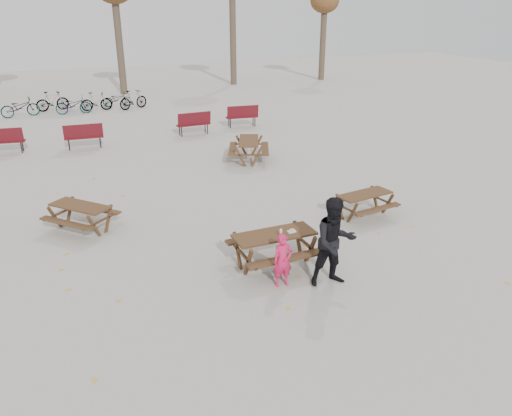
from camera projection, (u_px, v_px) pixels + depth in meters
name	position (u px, v px, depth m)	size (l,w,h in m)	color
ground	(274.00, 265.00, 11.15)	(80.00, 80.00, 0.00)	gray
main_picnic_table	(274.00, 241.00, 10.93)	(1.80, 1.45, 0.78)	#3A2315
food_tray	(292.00, 231.00, 10.91)	(0.18, 0.11, 0.04)	silver
bread_roll	(292.00, 230.00, 10.89)	(0.14, 0.06, 0.05)	tan
soda_bottle	(281.00, 233.00, 10.71)	(0.07, 0.07, 0.17)	silver
child	(283.00, 261.00, 10.14)	(0.42, 0.27, 1.14)	#D01A4E
adult	(335.00, 242.00, 10.06)	(0.92, 0.72, 1.90)	black
picnic_table_east	(364.00, 205.00, 13.59)	(1.53, 1.23, 0.66)	#3A2315
picnic_table_north	(81.00, 217.00, 12.77)	(1.57, 1.27, 0.68)	#3A2315
picnic_table_far	(249.00, 150.00, 18.44)	(1.81, 1.46, 0.78)	#3A2315
park_bench_row	(138.00, 128.00, 21.19)	(11.77, 1.66, 1.03)	maroon
bicycle_row	(77.00, 103.00, 26.75)	(7.58, 2.23, 1.04)	black
fallen_leaves	(251.00, 220.00, 13.45)	(11.00, 11.00, 0.01)	gold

